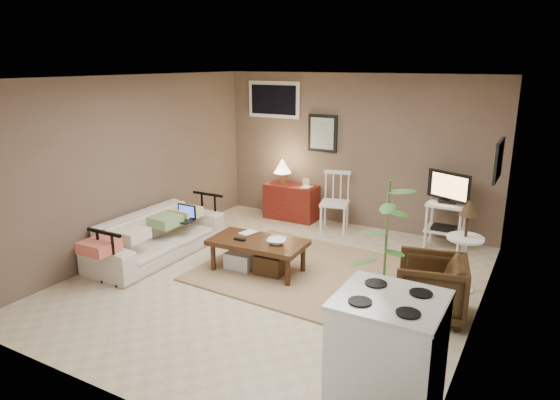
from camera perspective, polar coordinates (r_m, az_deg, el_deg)
The scene contains 20 objects.
floor at distance 6.13m, azimuth -0.43°, elevation -9.18°, with size 5.00×5.00×0.00m, color #C1B293.
art_back at distance 8.10m, azimuth 4.89°, elevation 7.60°, with size 0.50×0.03×0.60m, color black.
art_right at distance 6.00m, azimuth 23.73°, elevation 4.19°, with size 0.03×0.60×0.45m, color black.
window at distance 8.46m, azimuth -0.70°, elevation 11.40°, with size 0.96×0.03×0.60m, color silver.
rug at distance 6.33m, azimuth 3.66°, elevation -8.29°, with size 2.66×2.13×0.03m, color #998359.
coffee_table at distance 6.27m, azimuth -2.61°, elevation -6.12°, with size 1.23×0.69×0.45m.
sofa at distance 6.93m, azimuth -13.87°, elevation -3.18°, with size 2.01×0.59×0.79m, color beige.
sofa_pillows at distance 6.72m, azimuth -14.96°, elevation -3.06°, with size 0.39×1.91×0.14m, color beige, non-canonical shape.
sofa_end_rails at distance 6.88m, azimuth -13.13°, elevation -3.78°, with size 0.54×2.01×0.68m, color black, non-canonical shape.
laptop at distance 7.02m, azimuth -10.86°, elevation -1.77°, with size 0.31×0.23×0.21m.
red_console at distance 8.34m, azimuth 1.19°, elevation 0.18°, with size 0.88×0.39×1.02m.
spindle_chair at distance 7.81m, azimuth 6.29°, elevation -0.38°, with size 0.51×0.51×0.92m.
tv_stand at distance 7.36m, azimuth 18.49°, elevation -0.91°, with size 0.62×0.42×1.10m.
side_table at distance 6.02m, azimuth 20.46°, elevation -3.80°, with size 0.41×0.41×1.09m.
armchair at distance 5.45m, azimuth 16.85°, elevation -9.19°, with size 0.68×0.64×0.70m, color black.
potted_plant at distance 4.59m, azimuth 11.92°, elevation -6.67°, with size 0.40×0.40×1.62m.
stove at distance 3.88m, azimuth 12.14°, elevation -17.27°, with size 0.75×0.70×0.98m.
bowl at distance 6.05m, azimuth -0.42°, elevation -3.99°, with size 0.23×0.06×0.23m, color #3B2210.
book_table at distance 6.48m, azimuth -4.17°, elevation -2.76°, with size 0.16×0.02×0.22m, color #3B2210.
book_console at distance 8.10m, azimuth 2.58°, elevation 2.17°, with size 0.15×0.02×0.20m, color #3B2210.
Camera 1 is at (2.76, -4.84, 2.57)m, focal length 32.00 mm.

